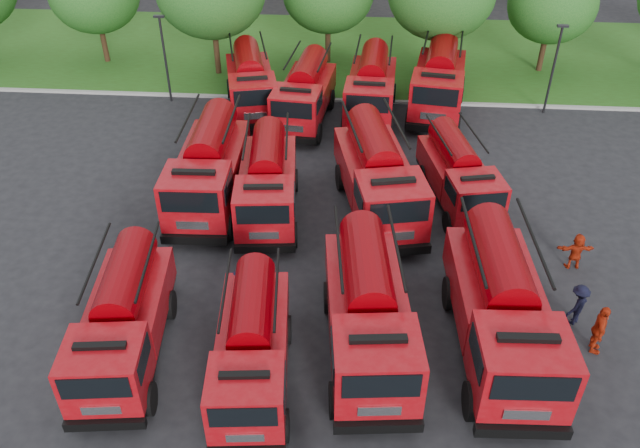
# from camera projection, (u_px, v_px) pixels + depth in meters

# --- Properties ---
(ground) EXTENTS (140.00, 140.00, 0.00)m
(ground) POSITION_uv_depth(u_px,v_px,m) (313.00, 305.00, 22.96)
(ground) COLOR black
(ground) RESTS_ON ground
(lawn) EXTENTS (70.00, 16.00, 0.12)m
(lawn) POSITION_uv_depth(u_px,v_px,m) (344.00, 52.00, 44.02)
(lawn) COLOR #244713
(lawn) RESTS_ON ground
(curb) EXTENTS (70.00, 0.30, 0.14)m
(curb) POSITION_uv_depth(u_px,v_px,m) (338.00, 100.00, 37.45)
(curb) COLOR gray
(curb) RESTS_ON ground
(tree_5) EXTENTS (5.46, 5.46, 6.68)m
(tree_5) POSITION_uv_depth(u_px,v_px,m) (552.00, 5.00, 38.71)
(tree_5) COLOR #382314
(tree_5) RESTS_ON ground
(lamp_post_0) EXTENTS (0.60, 0.25, 5.11)m
(lamp_post_0) POSITION_uv_depth(u_px,v_px,m) (165.00, 54.00, 35.84)
(lamp_post_0) COLOR black
(lamp_post_0) RESTS_ON ground
(lamp_post_1) EXTENTS (0.60, 0.25, 5.11)m
(lamp_post_1) POSITION_uv_depth(u_px,v_px,m) (554.00, 65.00, 34.51)
(lamp_post_1) COLOR black
(lamp_post_1) RESTS_ON ground
(fire_truck_0) EXTENTS (3.11, 6.96, 3.07)m
(fire_truck_0) POSITION_uv_depth(u_px,v_px,m) (124.00, 319.00, 20.17)
(fire_truck_0) COLOR black
(fire_truck_0) RESTS_ON ground
(fire_truck_1) EXTENTS (2.80, 6.51, 2.88)m
(fire_truck_1) POSITION_uv_depth(u_px,v_px,m) (252.00, 345.00, 19.36)
(fire_truck_1) COLOR black
(fire_truck_1) RESTS_ON ground
(fire_truck_2) EXTENTS (3.33, 7.66, 3.38)m
(fire_truck_2) POSITION_uv_depth(u_px,v_px,m) (368.00, 310.00, 20.27)
(fire_truck_2) COLOR black
(fire_truck_2) RESTS_ON ground
(fire_truck_3) EXTENTS (3.15, 7.96, 3.57)m
(fire_truck_3) POSITION_uv_depth(u_px,v_px,m) (501.00, 308.00, 20.23)
(fire_truck_3) COLOR black
(fire_truck_3) RESTS_ON ground
(fire_truck_4) EXTENTS (3.07, 7.85, 3.53)m
(fire_truck_4) POSITION_uv_depth(u_px,v_px,m) (209.00, 167.00, 27.60)
(fire_truck_4) COLOR black
(fire_truck_4) RESTS_ON ground
(fire_truck_5) EXTENTS (3.11, 7.19, 3.18)m
(fire_truck_5) POSITION_uv_depth(u_px,v_px,m) (267.00, 181.00, 26.99)
(fire_truck_5) COLOR black
(fire_truck_5) RESTS_ON ground
(fire_truck_6) EXTENTS (4.26, 8.24, 3.58)m
(fire_truck_6) POSITION_uv_depth(u_px,v_px,m) (378.00, 175.00, 26.99)
(fire_truck_6) COLOR black
(fire_truck_6) RESTS_ON ground
(fire_truck_7) EXTENTS (3.46, 6.67, 2.90)m
(fire_truck_7) POSITION_uv_depth(u_px,v_px,m) (458.00, 173.00, 27.77)
(fire_truck_7) COLOR black
(fire_truck_7) RESTS_ON ground
(fire_truck_8) EXTENTS (4.11, 7.67, 3.32)m
(fire_truck_8) POSITION_uv_depth(u_px,v_px,m) (251.00, 82.00, 35.63)
(fire_truck_8) COLOR black
(fire_truck_8) RESTS_ON ground
(fire_truck_9) EXTENTS (3.19, 7.41, 3.28)m
(fire_truck_9) POSITION_uv_depth(u_px,v_px,m) (305.00, 93.00, 34.45)
(fire_truck_9) COLOR black
(fire_truck_9) RESTS_ON ground
(fire_truck_10) EXTENTS (3.06, 7.57, 3.39)m
(fire_truck_10) POSITION_uv_depth(u_px,v_px,m) (371.00, 87.00, 34.98)
(fire_truck_10) COLOR black
(fire_truck_10) RESTS_ON ground
(fire_truck_11) EXTENTS (3.83, 8.22, 3.60)m
(fire_truck_11) POSITION_uv_depth(u_px,v_px,m) (439.00, 80.00, 35.52)
(fire_truck_11) COLOR black
(fire_truck_11) RESTS_ON ground
(firefighter_0) EXTENTS (0.79, 0.76, 1.75)m
(firefighter_0) POSITION_uv_depth(u_px,v_px,m) (515.00, 425.00, 18.68)
(firefighter_0) COLOR #A5240C
(firefighter_0) RESTS_ON ground
(firefighter_2) EXTENTS (0.89, 1.24, 1.91)m
(firefighter_2) POSITION_uv_depth(u_px,v_px,m) (592.00, 350.00, 21.14)
(firefighter_2) COLOR #A5240C
(firefighter_2) RESTS_ON ground
(firefighter_3) EXTENTS (1.16, 1.13, 1.65)m
(firefighter_3) POSITION_uv_depth(u_px,v_px,m) (572.00, 322.00, 22.24)
(firefighter_3) COLOR black
(firefighter_3) RESTS_ON ground
(firefighter_4) EXTENTS (1.01, 1.10, 1.89)m
(firefighter_4) POSITION_uv_depth(u_px,v_px,m) (240.00, 313.00, 22.60)
(firefighter_4) COLOR black
(firefighter_4) RESTS_ON ground
(firefighter_5) EXTENTS (1.48, 0.72, 1.56)m
(firefighter_5) POSITION_uv_depth(u_px,v_px,m) (571.00, 267.00, 24.75)
(firefighter_5) COLOR #A5240C
(firefighter_5) RESTS_ON ground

